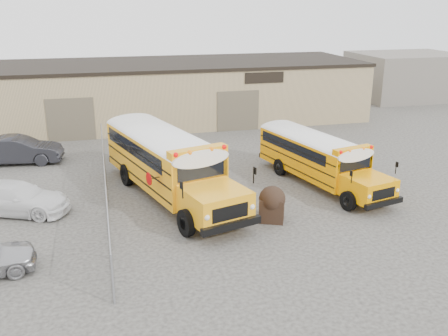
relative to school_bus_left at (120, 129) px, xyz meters
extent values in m
plane|color=#33312F|center=(4.90, -9.76, -1.91)|extent=(120.00, 120.00, 0.00)
cube|color=tan|center=(4.90, 10.24, 0.34)|extent=(30.00, 10.00, 4.50)
cube|color=black|center=(4.90, 10.24, 2.64)|extent=(30.20, 10.20, 0.25)
cube|color=black|center=(10.90, 5.22, 1.99)|extent=(3.00, 0.08, 0.80)
cube|color=brown|center=(-3.10, 5.22, -0.41)|extent=(3.20, 0.08, 3.00)
cube|color=brown|center=(8.90, 5.22, -0.41)|extent=(3.20, 0.08, 3.00)
cylinder|color=#95989D|center=(-1.10, -15.76, -1.01)|extent=(0.07, 0.07, 1.80)
cylinder|color=#95989D|center=(-1.10, -12.76, -1.01)|extent=(0.07, 0.07, 1.80)
cylinder|color=#95989D|center=(-1.10, -9.76, -1.01)|extent=(0.07, 0.07, 1.80)
cylinder|color=#95989D|center=(-1.10, -6.76, -1.01)|extent=(0.07, 0.07, 1.80)
cylinder|color=#95989D|center=(-1.10, -3.76, -1.01)|extent=(0.07, 0.07, 1.80)
cylinder|color=#95989D|center=(-1.10, -0.76, -1.01)|extent=(0.07, 0.07, 1.80)
cylinder|color=#95989D|center=(-1.10, 2.24, -1.01)|extent=(0.07, 0.07, 1.80)
cylinder|color=#95989D|center=(-1.10, -6.76, -0.13)|extent=(0.05, 18.00, 0.05)
cylinder|color=#95989D|center=(-1.10, -6.76, -1.86)|extent=(0.05, 18.00, 0.05)
cube|color=#95989D|center=(-1.10, -6.76, -1.01)|extent=(0.02, 18.00, 1.70)
cube|color=slate|center=(28.90, 14.24, 0.29)|extent=(10.00, 8.00, 4.40)
cube|color=#FFA613|center=(-0.14, 0.47, -0.19)|extent=(5.07, 8.90, 2.28)
cube|color=#FFA613|center=(1.41, -4.76, -0.69)|extent=(3.04, 3.04, 1.28)
cube|color=black|center=(1.06, -3.57, 0.45)|extent=(2.21, 0.71, 0.84)
cube|color=white|center=(-0.14, 0.47, 1.12)|extent=(5.10, 8.99, 0.45)
cube|color=#FFA613|center=(0.99, -3.32, 1.15)|extent=(2.77, 1.31, 0.40)
sphere|color=#E50705|center=(-0.06, -3.90, 1.28)|extent=(0.22, 0.22, 0.22)
sphere|color=#E50705|center=(2.18, -3.23, 1.28)|extent=(0.22, 0.22, 0.22)
sphere|color=orange|center=(0.55, -3.72, 1.28)|extent=(0.22, 0.22, 0.22)
sphere|color=orange|center=(1.56, -3.42, 1.28)|extent=(0.22, 0.22, 0.22)
cube|color=black|center=(1.79, -6.02, -1.20)|extent=(2.68, 1.01, 0.31)
cube|color=black|center=(-1.36, 4.59, -1.20)|extent=(2.68, 0.99, 0.31)
cube|color=black|center=(-0.14, 0.47, -0.28)|extent=(5.07, 8.75, 0.07)
cube|color=black|center=(-0.23, 0.79, 0.45)|extent=(4.73, 7.63, 0.69)
cylinder|color=black|center=(0.11, -5.02, -1.33)|extent=(0.63, 1.20, 1.16)
cylinder|color=black|center=(2.65, -4.27, -1.33)|extent=(0.63, 1.20, 1.16)
cylinder|color=black|center=(-1.89, 1.71, -1.33)|extent=(0.63, 1.20, 1.16)
cylinder|color=black|center=(0.65, 2.47, -1.33)|extent=(0.63, 1.20, 1.16)
cylinder|color=#BF0505|center=(-1.13, -2.85, -0.05)|extent=(0.21, 0.61, 0.62)
cube|color=#F69600|center=(8.53, -0.99, -0.53)|extent=(3.78, 7.16, 1.84)
cube|color=#F69600|center=(9.56, -5.26, -0.93)|extent=(2.38, 2.38, 1.03)
cube|color=black|center=(9.33, -4.28, -0.01)|extent=(1.80, 0.48, 0.67)
cube|color=white|center=(8.53, -0.99, 0.53)|extent=(3.80, 7.23, 0.36)
cube|color=#F69600|center=(9.28, -4.08, 0.56)|extent=(2.24, 0.95, 0.32)
sphere|color=#E50705|center=(8.41, -4.51, 0.66)|extent=(0.18, 0.18, 0.18)
sphere|color=#E50705|center=(10.24, -4.06, 0.66)|extent=(0.18, 0.18, 0.18)
sphere|color=orange|center=(8.92, -4.38, 0.66)|extent=(0.18, 0.18, 0.18)
sphere|color=orange|center=(9.74, -4.19, 0.66)|extent=(0.18, 0.18, 0.18)
cube|color=black|center=(9.81, -6.29, -1.34)|extent=(2.18, 0.71, 0.25)
cube|color=black|center=(7.72, 2.38, -1.34)|extent=(2.18, 0.69, 0.25)
cube|color=black|center=(8.53, -0.99, -0.59)|extent=(3.79, 7.04, 0.05)
cube|color=black|center=(8.47, -0.72, -0.01)|extent=(3.56, 6.12, 0.56)
cylinder|color=black|center=(8.50, -5.42, -1.45)|extent=(0.46, 0.97, 0.93)
cylinder|color=black|center=(10.58, -4.92, -1.45)|extent=(0.46, 0.97, 0.93)
cylinder|color=black|center=(7.17, 0.09, -1.45)|extent=(0.46, 0.97, 0.93)
cylinder|color=black|center=(9.25, 0.59, -1.45)|extent=(0.46, 0.97, 0.93)
cube|color=black|center=(5.96, -10.84, -1.38)|extent=(1.37, 1.31, 1.07)
sphere|color=black|center=(5.96, -10.84, -0.90)|extent=(1.18, 1.18, 1.18)
imported|color=white|center=(-5.15, -7.16, -1.19)|extent=(5.35, 3.70, 1.44)
imported|color=black|center=(-6.00, 0.68, -1.09)|extent=(5.17, 2.29, 1.65)
camera|label=1|loc=(-1.05, -30.03, 7.35)|focal=40.00mm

